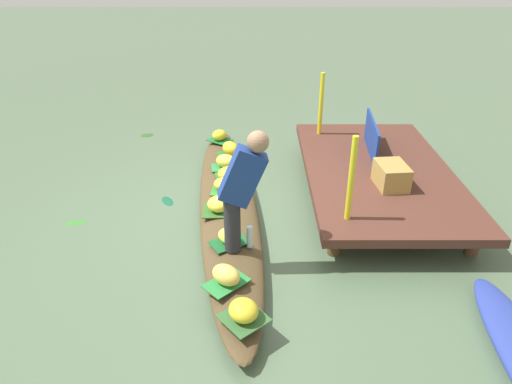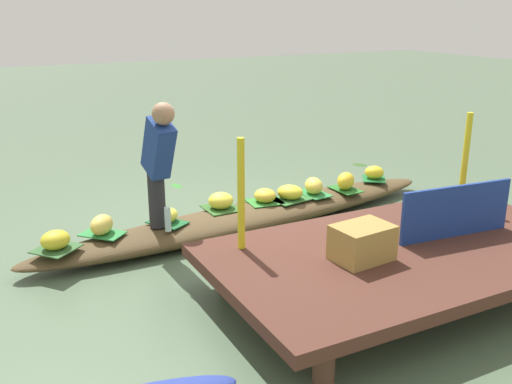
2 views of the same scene
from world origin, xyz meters
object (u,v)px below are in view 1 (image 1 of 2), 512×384
at_px(banana_bunch_6, 229,237).
at_px(vendor_boat, 228,205).
at_px(banana_bunch_0, 219,135).
at_px(banana_bunch_7, 229,173).
at_px(produce_crate, 391,175).
at_px(banana_bunch_2, 224,184).
at_px(vendor_person, 242,186).
at_px(banana_bunch_3, 219,204).
at_px(banana_bunch_1, 226,161).
at_px(banana_bunch_5, 230,148).
at_px(market_banner, 372,137).
at_px(banana_bunch_4, 226,275).
at_px(water_bottle, 250,237).
at_px(banana_bunch_8, 243,310).

bearing_deg(banana_bunch_6, vendor_boat, -175.99).
xyz_separation_m(banana_bunch_0, banana_bunch_7, (1.31, 0.20, -0.00)).
relative_size(banana_bunch_7, produce_crate, 0.65).
distance_m(banana_bunch_2, vendor_person, 1.40).
xyz_separation_m(banana_bunch_0, banana_bunch_3, (2.11, 0.14, 0.00)).
xyz_separation_m(vendor_boat, banana_bunch_2, (-0.18, -0.05, 0.19)).
bearing_deg(banana_bunch_7, banana_bunch_1, -172.03).
xyz_separation_m(banana_bunch_5, vendor_person, (2.27, 0.23, 0.59)).
distance_m(banana_bunch_5, vendor_person, 2.36).
bearing_deg(market_banner, vendor_person, -34.53).
height_order(banana_bunch_4, water_bottle, water_bottle).
relative_size(banana_bunch_3, water_bottle, 1.14).
height_order(banana_bunch_1, banana_bunch_6, banana_bunch_1).
relative_size(banana_bunch_2, banana_bunch_7, 0.89).
bearing_deg(water_bottle, banana_bunch_5, -172.52).
bearing_deg(banana_bunch_8, banana_bunch_0, -173.25).
distance_m(banana_bunch_2, banana_bunch_4, 1.77).
relative_size(vendor_boat, banana_bunch_8, 18.81).
relative_size(banana_bunch_1, banana_bunch_7, 0.99).
distance_m(banana_bunch_2, banana_bunch_6, 1.14).
bearing_deg(banana_bunch_4, banana_bunch_6, -179.46).
height_order(banana_bunch_5, banana_bunch_6, banana_bunch_5).
distance_m(banana_bunch_0, banana_bunch_8, 3.83).
xyz_separation_m(banana_bunch_2, market_banner, (-0.78, 1.92, 0.30)).
height_order(banana_bunch_6, water_bottle, water_bottle).
relative_size(banana_bunch_6, produce_crate, 0.60).
height_order(banana_bunch_7, vendor_person, vendor_person).
distance_m(banana_bunch_2, water_bottle, 1.24).
xyz_separation_m(banana_bunch_0, vendor_person, (2.84, 0.42, 0.61)).
bearing_deg(banana_bunch_6, banana_bunch_5, -177.67).
bearing_deg(banana_bunch_4, banana_bunch_3, -173.24).
relative_size(banana_bunch_3, banana_bunch_5, 0.97).
bearing_deg(banana_bunch_2, banana_bunch_0, -173.99).
bearing_deg(banana_bunch_7, banana_bunch_8, 5.62).
xyz_separation_m(banana_bunch_2, banana_bunch_8, (2.20, 0.28, 0.01)).
relative_size(vendor_boat, vendor_person, 3.98).
xyz_separation_m(banana_bunch_3, water_bottle, (0.69, 0.35, 0.03)).
bearing_deg(banana_bunch_5, market_banner, 82.24).
xyz_separation_m(banana_bunch_1, banana_bunch_4, (2.39, 0.13, -0.00)).
bearing_deg(market_banner, banana_bunch_8, -23.65).
distance_m(market_banner, produce_crate, 0.98).
bearing_deg(vendor_person, banana_bunch_2, -168.48).
relative_size(banana_bunch_1, banana_bunch_4, 1.03).
xyz_separation_m(banana_bunch_7, banana_bunch_8, (2.49, 0.25, 0.00)).
xyz_separation_m(vendor_boat, banana_bunch_7, (-0.47, -0.01, 0.19)).
relative_size(vendor_boat, banana_bunch_7, 16.94).
distance_m(banana_bunch_7, produce_crate, 1.98).
height_order(vendor_boat, banana_bunch_0, banana_bunch_0).
xyz_separation_m(banana_bunch_2, banana_bunch_7, (-0.29, 0.04, 0.01)).
xyz_separation_m(water_bottle, produce_crate, (-1.00, 1.62, 0.18)).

